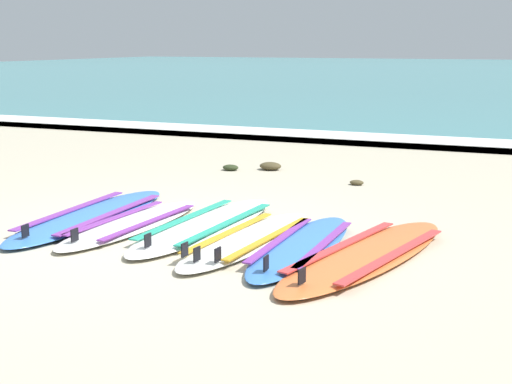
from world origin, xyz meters
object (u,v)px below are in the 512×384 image
Objects in this scene: surfboard_2 at (206,225)px; surfboard_3 at (249,239)px; surfboard_1 at (133,223)px; surfboard_5 at (367,254)px; surfboard_0 at (91,215)px; surfboard_4 at (302,246)px.

surfboard_2 and surfboard_3 have the same top height.
surfboard_1 is 0.97× the size of surfboard_3.
surfboard_1 is 2.29m from surfboard_5.
surfboard_0 is 0.98× the size of surfboard_5.
surfboard_4 is at bearing -5.43° from surfboard_0.
surfboard_4 and surfboard_5 have the same top height.
surfboard_1 is 0.87× the size of surfboard_2.
surfboard_4 is at bearing -16.90° from surfboard_2.
surfboard_5 is at bearing -4.14° from surfboard_4.
surfboard_5 is at bearing -3.07° from surfboard_3.
surfboard_4 is at bearing 175.86° from surfboard_5.
surfboard_2 is 1.12× the size of surfboard_3.
surfboard_3 is 0.49m from surfboard_4.
surfboard_4 is at bearing -1.84° from surfboard_3.
surfboard_3 is at bearing 176.93° from surfboard_5.
surfboard_0 and surfboard_1 have the same top height.
surfboard_2 is at bearing 163.10° from surfboard_4.
surfboard_3 is 1.03× the size of surfboard_4.
surfboard_3 and surfboard_5 have the same top height.
surfboard_0 is 1.04× the size of surfboard_2.
surfboard_0 is 0.56m from surfboard_1.
surfboard_3 is at bearing 178.16° from surfboard_4.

